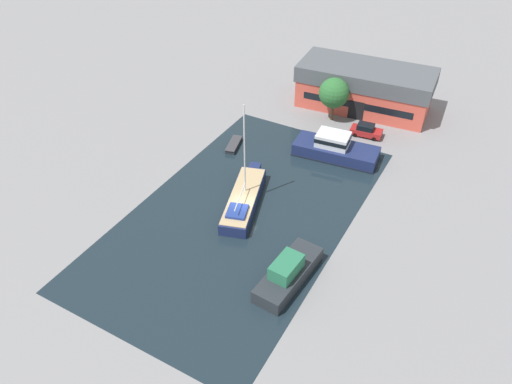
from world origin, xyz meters
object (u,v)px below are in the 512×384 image
parked_car (366,130)px  cabin_boat (288,273)px  quay_tree_near_building (334,93)px  warehouse_building (365,87)px  motor_cruiser (335,149)px  small_dinghy (234,145)px  sailboat_moored (244,199)px

parked_car → cabin_boat: (2.36, -28.59, 0.20)m
quay_tree_near_building → warehouse_building: bearing=66.1°
motor_cruiser → small_dinghy: (-12.44, -4.38, -0.88)m
small_dinghy → parked_car: bearing=-157.0°
sailboat_moored → small_dinghy: 11.99m
warehouse_building → motor_cruiser: bearing=-89.4°
sailboat_moored → motor_cruiser: sailboat_moored is taller
motor_cruiser → warehouse_building: bearing=-0.5°
motor_cruiser → cabin_boat: 22.27m
sailboat_moored → small_dinghy: bearing=109.4°
warehouse_building → small_dinghy: bearing=-125.5°
warehouse_building → sailboat_moored: (-3.87, -28.29, -2.42)m
quay_tree_near_building → cabin_boat: quay_tree_near_building is taller
sailboat_moored → motor_cruiser: bearing=52.0°
warehouse_building → motor_cruiser: size_ratio=1.78×
warehouse_building → parked_car: 8.57m
quay_tree_near_building → small_dinghy: 15.96m
small_dinghy → cabin_boat: (16.61, -17.50, 0.77)m
quay_tree_near_building → motor_cruiser: 9.90m
sailboat_moored → quay_tree_near_building: bearing=69.3°
warehouse_building → quay_tree_near_building: bearing=-118.9°
warehouse_building → sailboat_moored: sailboat_moored is taller
quay_tree_near_building → motor_cruiser: quay_tree_near_building is taller
parked_car → sailboat_moored: bearing=-25.0°
sailboat_moored → cabin_boat: size_ratio=1.41×
small_dinghy → cabin_boat: size_ratio=0.48×
warehouse_building → sailboat_moored: size_ratio=1.61×
warehouse_building → quay_tree_near_building: 6.38m
warehouse_building → quay_tree_near_building: size_ratio=3.14×
parked_car → small_dinghy: size_ratio=1.04×
small_dinghy → sailboat_moored: bearing=112.0°
parked_car → small_dinghy: 18.07m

